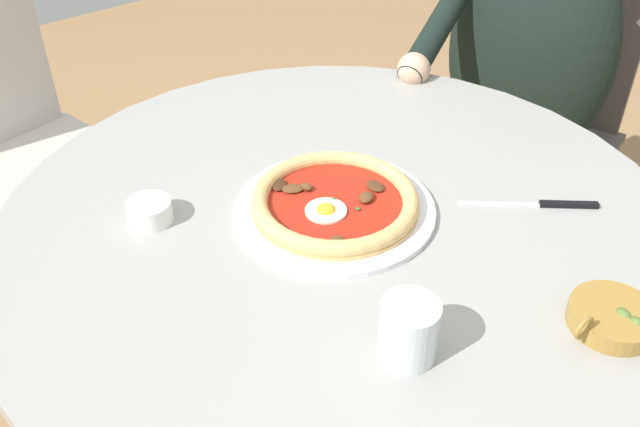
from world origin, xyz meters
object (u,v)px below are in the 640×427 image
Objects in this scene: dining_table at (338,278)px; water_glass at (408,333)px; pizza_on_plate at (333,204)px; steak_knife at (549,204)px; ramekin_capers at (150,211)px; olive_pan at (612,317)px; cafe_chair_spare_near at (15,129)px; cafe_chair_diner at (536,107)px; diner_person at (514,128)px.

water_glass is (-0.27, 0.12, 0.17)m from dining_table.
pizza_on_plate reaches higher than dining_table.
steak_knife is at bearing -124.36° from dining_table.
olive_pan reaches higher than ramekin_capers.
ramekin_capers is 0.08× the size of cafe_chair_spare_near.
pizza_on_plate is 0.35× the size of cafe_chair_diner.
pizza_on_plate is 0.35× the size of cafe_chair_spare_near.
diner_person reaches higher than dining_table.
pizza_on_plate is 1.07m from cafe_chair_spare_near.
ramekin_capers is 0.08× the size of cafe_chair_diner.
dining_table is 0.44m from olive_pan.
water_glass reaches higher than dining_table.
ramekin_capers is (0.36, 0.51, 0.02)m from steak_knife.
cafe_chair_diner is at bearing -54.35° from steak_knife.
dining_table is 1.21× the size of cafe_chair_spare_near.
cafe_chair_spare_near reaches higher than steak_knife.
cafe_chair_spare_near is at bearing 11.73° from dining_table.
diner_person is 1.35× the size of cafe_chair_spare_near.
water_glass is at bearing 117.47° from cafe_chair_diner.
cafe_chair_spare_near is (1.42, 0.34, -0.25)m from olive_pan.
water_glass is 0.40m from steak_knife.
dining_table is 0.80m from diner_person.
steak_knife is (-0.20, -0.28, -0.01)m from pizza_on_plate.
diner_person is (0.41, -0.48, -0.23)m from steak_knife.
cafe_chair_diner is at bearing -49.82° from olive_pan.
steak_knife is 1.33m from cafe_chair_spare_near.
olive_pan is (-0.39, -0.12, 0.15)m from dining_table.
cafe_chair_diner reaches higher than pizza_on_plate.
pizza_on_plate is at bearing 105.55° from diner_person.
olive_pan is at bearing -118.38° from water_glass.
dining_table is 15.75× the size of ramekin_capers.
water_glass reaches higher than olive_pan.
diner_person reaches higher than cafe_chair_spare_near.
cafe_chair_diner is at bearing -124.28° from cafe_chair_spare_near.
olive_pan is 0.92m from diner_person.
cafe_chair_spare_near is (0.76, 1.12, -0.01)m from cafe_chair_diner.
water_glass is at bearing -164.73° from ramekin_capers.
water_glass is at bearing 156.51° from dining_table.
pizza_on_plate is 0.97m from cafe_chair_diner.
cafe_chair_spare_near reaches higher than pizza_on_plate.
ramekin_capers is (0.17, 0.23, 0.15)m from dining_table.
olive_pan is (-0.13, -0.24, -0.02)m from water_glass.
cafe_chair_diner reaches higher than cafe_chair_spare_near.
pizza_on_plate is at bearing 18.78° from dining_table.
dining_table is 3.42× the size of pizza_on_plate.
steak_knife is (-0.19, -0.27, 0.13)m from dining_table.
pizza_on_plate is 3.82× the size of water_glass.
diner_person is (0.21, -0.76, -0.24)m from pizza_on_plate.
water_glass is 0.47× the size of steak_knife.
ramekin_capers is at bearing 53.87° from dining_table.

